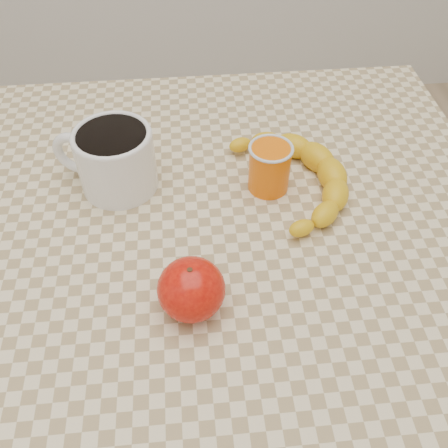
{
  "coord_description": "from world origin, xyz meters",
  "views": [
    {
      "loc": [
        -0.04,
        -0.44,
        1.25
      ],
      "look_at": [
        0.0,
        0.0,
        0.77
      ],
      "focal_mm": 40.0,
      "sensor_mm": 36.0,
      "label": 1
    }
  ],
  "objects": [
    {
      "name": "orange_juice_glass",
      "position": [
        0.07,
        0.09,
        0.79
      ],
      "size": [
        0.06,
        0.06,
        0.07
      ],
      "color": "orange",
      "rests_on": "table"
    },
    {
      "name": "table",
      "position": [
        0.0,
        0.0,
        0.66
      ],
      "size": [
        0.8,
        0.8,
        0.75
      ],
      "color": "beige",
      "rests_on": "ground"
    },
    {
      "name": "banana",
      "position": [
        0.11,
        0.08,
        0.77
      ],
      "size": [
        0.25,
        0.3,
        0.04
      ],
      "primitive_type": null,
      "rotation": [
        0.0,
        0.0,
        0.14
      ],
      "color": "gold",
      "rests_on": "table"
    },
    {
      "name": "ground",
      "position": [
        0.0,
        0.0,
        0.0
      ],
      "size": [
        3.0,
        3.0,
        0.0
      ],
      "primitive_type": "plane",
      "color": "tan",
      "rests_on": "ground"
    },
    {
      "name": "apple",
      "position": [
        -0.05,
        -0.11,
        0.79
      ],
      "size": [
        0.09,
        0.09,
        0.07
      ],
      "color": "#9B0905",
      "rests_on": "table"
    },
    {
      "name": "coffee_mug",
      "position": [
        -0.14,
        0.11,
        0.8
      ],
      "size": [
        0.16,
        0.14,
        0.09
      ],
      "color": "white",
      "rests_on": "table"
    }
  ]
}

